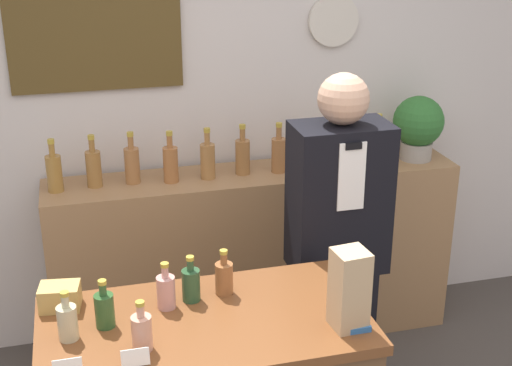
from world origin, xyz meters
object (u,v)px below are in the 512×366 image
Objects in this scene: shopkeeper at (336,255)px; potted_plant at (418,125)px; paper_bag at (349,289)px; tape_dispenser at (357,324)px.

shopkeeper is 4.70× the size of potted_plant.
shopkeeper reaches higher than potted_plant.
potted_plant is 1.65m from paper_bag.
paper_bag is (-0.93, -1.36, -0.11)m from potted_plant.
tape_dispenser is (0.02, -0.03, -0.12)m from paper_bag.
paper_bag is 3.20× the size of tape_dispenser.
potted_plant reaches higher than tape_dispenser.
shopkeeper reaches higher than paper_bag.
tape_dispenser is (-0.91, -1.39, -0.23)m from potted_plant.
potted_plant is 1.67m from tape_dispenser.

